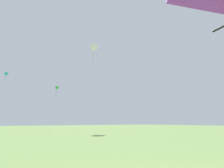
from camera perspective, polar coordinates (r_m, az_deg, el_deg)
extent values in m
cone|color=#19B2AD|center=(30.61, -33.19, 2.80)|extent=(0.78, 0.72, 0.72)
cylinder|color=#117C79|center=(30.44, -33.36, 1.49)|extent=(0.03, 0.03, 0.94)
cone|color=white|center=(23.50, -6.64, 12.04)|extent=(1.75, 1.66, 1.34)
cylinder|color=#A4A4A4|center=(22.99, -6.72, 9.20)|extent=(0.05, 0.05, 1.64)
cone|color=green|center=(33.51, -18.89, -1.45)|extent=(1.28, 1.13, 1.00)
cylinder|color=#237931|center=(33.34, -19.01, -2.96)|extent=(0.04, 0.04, 1.17)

